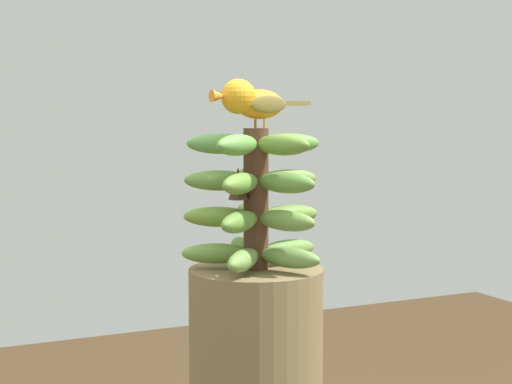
{
  "coord_description": "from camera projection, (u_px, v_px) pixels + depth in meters",
  "views": [
    {
      "loc": [
        -0.63,
        -1.33,
        1.5
      ],
      "look_at": [
        0.0,
        0.0,
        1.36
      ],
      "focal_mm": 55.65,
      "sensor_mm": 36.0,
      "label": 1
    }
  ],
  "objects": [
    {
      "name": "banana_bunch",
      "position": [
        256.0,
        199.0,
        1.48
      ],
      "size": [
        0.28,
        0.28,
        0.26
      ],
      "color": "#4C2D1E",
      "rests_on": "banana_tree"
    },
    {
      "name": "perched_bird",
      "position": [
        250.0,
        101.0,
        1.48
      ],
      "size": [
        0.21,
        0.07,
        0.09
      ],
      "color": "#C68933",
      "rests_on": "banana_bunch"
    }
  ]
}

